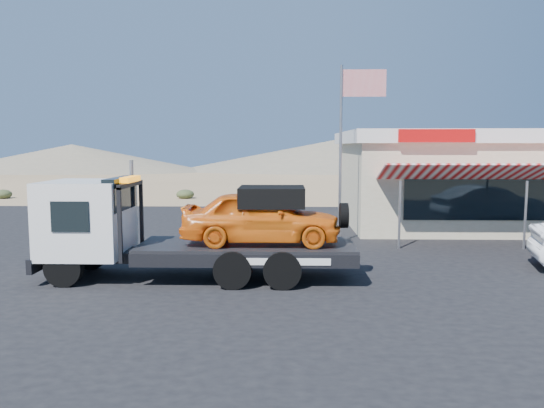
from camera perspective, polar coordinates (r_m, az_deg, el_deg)
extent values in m
plane|color=#8A704E|center=(14.35, -10.01, -7.22)|extent=(120.00, 120.00, 0.00)
cube|color=black|center=(17.02, -1.36, -4.96)|extent=(32.00, 24.00, 0.02)
cylinder|color=black|center=(13.48, -21.48, -6.43)|extent=(0.89, 0.27, 0.89)
cylinder|color=black|center=(15.09, -18.86, -4.99)|extent=(0.89, 0.27, 0.89)
cylinder|color=black|center=(12.49, -4.22, -6.99)|extent=(0.89, 0.49, 0.89)
cylinder|color=black|center=(14.22, -3.52, -5.35)|extent=(0.89, 0.49, 0.89)
cylinder|color=black|center=(12.43, 1.12, -7.04)|extent=(0.89, 0.49, 0.89)
cylinder|color=black|center=(14.17, 1.16, -5.38)|extent=(0.89, 0.49, 0.89)
cube|color=black|center=(13.41, -6.89, -5.51)|extent=(7.28, 0.89, 0.27)
cube|color=white|center=(14.01, -19.25, -1.45)|extent=(1.95, 2.09, 1.86)
cube|color=black|center=(13.67, -16.03, 1.10)|extent=(0.31, 1.78, 0.80)
cube|color=black|center=(13.67, -14.88, -1.68)|extent=(0.09, 1.95, 1.78)
cube|color=orange|center=(13.56, -15.01, 2.60)|extent=(0.22, 1.07, 0.13)
cube|color=black|center=(13.26, -2.71, -4.53)|extent=(5.33, 2.04, 0.13)
imported|color=orange|center=(13.12, -1.18, -1.40)|extent=(3.91, 1.57, 1.33)
cube|color=black|center=(13.05, -0.01, 0.80)|extent=(1.60, 1.33, 0.49)
cube|color=#BDB38F|center=(23.99, 20.11, 2.06)|extent=(10.00, 8.00, 3.40)
cube|color=white|center=(23.94, 20.29, 6.72)|extent=(10.40, 8.40, 0.50)
cube|color=red|center=(19.13, 17.28, 7.03)|extent=(2.60, 0.12, 0.45)
cube|color=black|center=(20.25, 23.72, 0.64)|extent=(7.00, 0.06, 1.60)
cube|color=red|center=(19.38, 24.82, 3.17)|extent=(9.00, 1.73, 0.61)
cylinder|color=#99999E|center=(17.51, 13.56, -1.13)|extent=(0.08, 0.08, 2.20)
cylinder|color=#99999E|center=(18.76, 25.60, -1.09)|extent=(0.08, 0.08, 2.20)
cylinder|color=#99999E|center=(18.27, 7.37, 5.27)|extent=(0.10, 0.10, 6.00)
cube|color=#B20C14|center=(18.48, 9.85, 12.70)|extent=(1.50, 0.02, 0.90)
ellipsoid|color=#2F3E21|center=(37.66, -27.01, 1.00)|extent=(1.13, 1.13, 0.61)
ellipsoid|color=#2F3E21|center=(34.02, -9.32, 1.11)|extent=(1.12, 1.12, 0.61)
ellipsoid|color=#2F3E21|center=(36.11, 1.36, 1.38)|extent=(0.88, 0.88, 0.47)
cone|color=#726B59|center=(74.11, -20.69, 4.67)|extent=(36.00, 36.00, 3.50)
cone|color=#726B59|center=(72.04, 7.18, 5.27)|extent=(44.00, 44.00, 4.20)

